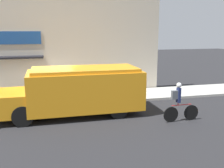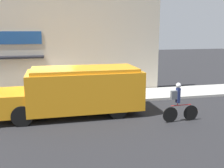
# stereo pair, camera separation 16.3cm
# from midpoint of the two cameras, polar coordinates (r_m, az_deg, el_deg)

# --- Properties ---
(ground_plane) EXTENTS (70.00, 70.00, 0.00)m
(ground_plane) POSITION_cam_midpoint_polar(r_m,az_deg,el_deg) (13.58, -13.33, -5.02)
(ground_plane) COLOR #232326
(sidewalk) EXTENTS (28.00, 2.56, 0.13)m
(sidewalk) POSITION_cam_midpoint_polar(r_m,az_deg,el_deg) (14.79, -13.36, -3.38)
(sidewalk) COLOR #ADAAA3
(sidewalk) RESTS_ON ground_plane
(storefront) EXTENTS (13.93, 1.03, 5.78)m
(storefront) POSITION_cam_midpoint_polar(r_m,az_deg,el_deg) (15.75, -14.06, 7.90)
(storefront) COLOR beige
(storefront) RESTS_ON ground_plane
(school_bus) EXTENTS (6.48, 2.72, 2.17)m
(school_bus) POSITION_cam_midpoint_polar(r_m,az_deg,el_deg) (11.97, -7.38, -1.37)
(school_bus) COLOR orange
(school_bus) RESTS_ON ground_plane
(cyclist) EXTENTS (1.64, 0.21, 1.69)m
(cyclist) POSITION_cam_midpoint_polar(r_m,az_deg,el_deg) (11.40, 14.71, -4.04)
(cyclist) COLOR black
(cyclist) RESTS_ON ground_plane
(trash_bin) EXTENTS (0.52, 0.52, 0.79)m
(trash_bin) POSITION_cam_midpoint_polar(r_m,az_deg,el_deg) (15.77, -3.74, -0.42)
(trash_bin) COLOR #2D5138
(trash_bin) RESTS_ON sidewalk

